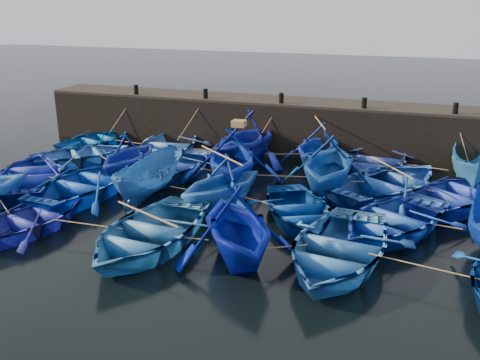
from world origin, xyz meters
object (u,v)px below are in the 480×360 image
(wooden_crate, at_px, (239,123))
(boat_13, at_px, (31,175))
(boat_8, at_px, (172,166))
(boat_0, at_px, (97,140))

(wooden_crate, bearing_deg, boat_13, -160.26)
(boat_8, bearing_deg, wooden_crate, 3.11)
(boat_0, bearing_deg, wooden_crate, 177.96)
(boat_0, xyz_separation_m, boat_8, (5.76, -3.09, 0.06))
(boat_0, xyz_separation_m, boat_13, (0.76, -6.15, 0.10))
(boat_0, distance_m, boat_8, 6.54)
(boat_8, relative_size, wooden_crate, 9.21)
(boat_0, bearing_deg, boat_13, 114.88)
(wooden_crate, bearing_deg, boat_0, 160.15)
(boat_13, relative_size, wooden_crate, 9.91)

